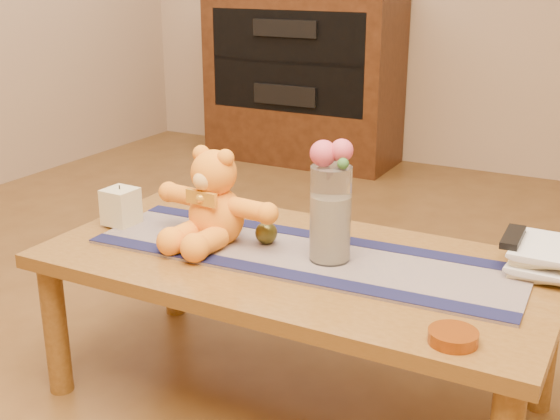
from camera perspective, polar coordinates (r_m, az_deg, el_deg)
The scene contains 30 objects.
floor at distance 2.19m, azimuth 1.20°, elevation -14.73°, with size 5.50×5.50×0.00m, color #563718.
coffee_table_top at distance 1.98m, azimuth 1.28°, elevation -4.33°, with size 1.40×0.70×0.04m, color brown.
table_leg_fl at distance 2.22m, azimuth -17.45°, elevation -9.02°, with size 0.07×0.07×0.41m, color brown.
table_leg_bl at distance 2.61m, azimuth -8.50°, elevation -3.99°, with size 0.07×0.07×0.41m, color brown.
table_leg_br at distance 2.17m, azimuth 20.38°, elevation -9.98°, with size 0.07×0.07×0.41m, color brown.
persian_runner at distance 1.98m, azimuth 1.83°, elevation -3.60°, with size 1.20×0.35×0.01m, color #191C46.
runner_border_near at distance 1.86m, azimuth 0.03°, elevation -5.01°, with size 1.20×0.06×0.00m, color #121438.
runner_border_far at distance 2.10m, azimuth 3.42°, elevation -2.10°, with size 1.20×0.06×0.00m, color #121438.
teddy_bear at distance 2.04m, azimuth -5.14°, elevation 1.04°, with size 0.38×0.32×0.26m, color orange, non-canonical shape.
pillar_candle at distance 2.24m, azimuth -12.56°, elevation 0.29°, with size 0.09×0.09×0.11m, color beige.
candle_wick at distance 2.22m, azimuth -12.67°, elevation 1.79°, with size 0.00×0.00×0.01m, color black.
glass_vase at distance 1.90m, azimuth 4.04°, elevation -0.31°, with size 0.11×0.11×0.26m, color silver.
potpourri_fill at distance 1.91m, azimuth 4.01°, elevation -1.42°, with size 0.09×0.09×0.18m, color beige.
rose_left at distance 1.85m, azimuth 3.46°, elevation 4.52°, with size 0.07×0.07×0.07m, color #D0495D.
rose_right at distance 1.84m, azimuth 4.94°, elevation 4.75°, with size 0.06×0.06×0.06m, color #D0495D.
blue_flower_back at distance 1.88m, azimuth 4.87°, elevation 4.50°, with size 0.04×0.04×0.04m, color #5461B7.
blue_flower_side at distance 1.88m, azimuth 3.56°, elevation 4.32°, with size 0.04×0.04×0.04m, color #5461B7.
leaf_sprig at distance 1.82m, azimuth 5.04°, elevation 3.71°, with size 0.03×0.03×0.03m, color #33662D.
bronze_ball at distance 2.04m, azimuth -1.10°, elevation -1.84°, with size 0.06×0.06×0.06m, color #474217.
book_bottom at distance 2.02m, azimuth 17.90°, elevation -3.95°, with size 0.17×0.22×0.02m, color #F5E9BD.
book_lower at distance 2.00m, azimuth 18.08°, elevation -3.51°, with size 0.16×0.22×0.02m, color #F5E9BD.
book_upper at distance 2.00m, azimuth 17.85°, elevation -2.89°, with size 0.17×0.22×0.02m, color #F5E9BD.
book_top at distance 1.99m, azimuth 18.17°, elevation -2.47°, with size 0.16×0.22×0.02m, color #F5E9BD.
tv_remote at distance 1.98m, azimuth 18.07°, elevation -2.06°, with size 0.04×0.16×0.02m, color black.
amber_dish at distance 1.59m, azimuth 13.62°, elevation -9.80°, with size 0.11×0.11×0.03m, color #BF5914.
media_cabinet at distance 4.62m, azimuth 1.89°, elevation 10.69°, with size 1.20×0.50×1.10m, color black.
cabinet_cavity at distance 4.40m, azimuth 0.52°, elevation 11.72°, with size 1.02×0.03×0.61m, color black.
cabinet_shelf at distance 4.48m, azimuth 1.03°, elevation 11.84°, with size 1.02×0.20×0.03m, color black.
stereo_upper at distance 4.47m, azimuth 1.17°, elevation 14.39°, with size 0.42×0.28×0.10m, color black.
stereo_lower at distance 4.52m, azimuth 1.14°, elevation 9.38°, with size 0.42×0.28×0.12m, color black.
Camera 1 is at (0.82, -1.63, 1.21)m, focal length 45.91 mm.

